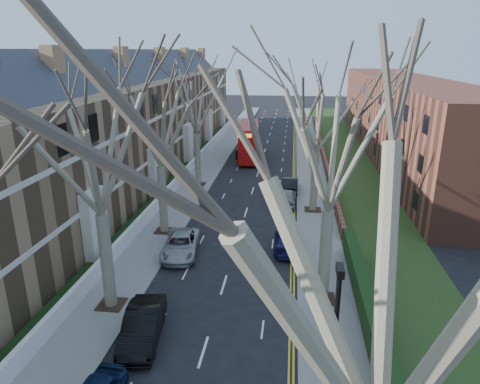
% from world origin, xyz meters
% --- Properties ---
extents(pavement_left, '(3.00, 102.00, 0.12)m').
position_xyz_m(pavement_left, '(-6.00, 39.00, 0.06)').
color(pavement_left, slate).
rests_on(pavement_left, ground).
extents(pavement_right, '(3.00, 102.00, 0.12)m').
position_xyz_m(pavement_right, '(6.00, 39.00, 0.06)').
color(pavement_right, slate).
rests_on(pavement_right, ground).
extents(terrace_left, '(9.70, 78.00, 13.60)m').
position_xyz_m(terrace_left, '(-13.65, 31.00, 5.53)').
color(terrace_left, brown).
rests_on(terrace_left, ground).
extents(flats_right, '(13.97, 54.00, 10.00)m').
position_xyz_m(flats_right, '(17.46, 43.00, 4.98)').
color(flats_right, brown).
rests_on(flats_right, ground).
extents(wall_hedge_right, '(0.70, 24.00, 1.80)m').
position_xyz_m(wall_hedge_right, '(7.70, 2.00, 1.12)').
color(wall_hedge_right, brown).
rests_on(wall_hedge_right, ground).
extents(front_wall_left, '(0.30, 78.00, 1.00)m').
position_xyz_m(front_wall_left, '(-7.65, 31.00, 0.62)').
color(front_wall_left, white).
rests_on(front_wall_left, ground).
extents(grass_verge_right, '(6.00, 102.00, 0.06)m').
position_xyz_m(grass_verge_right, '(10.50, 39.00, 0.15)').
color(grass_verge_right, '#213B15').
rests_on(grass_verge_right, ground).
extents(tree_left_mid, '(10.50, 10.50, 14.71)m').
position_xyz_m(tree_left_mid, '(-5.70, 6.00, 9.56)').
color(tree_left_mid, '#776F55').
rests_on(tree_left_mid, ground).
extents(tree_left_far, '(10.15, 10.15, 14.22)m').
position_xyz_m(tree_left_far, '(-5.70, 16.00, 9.24)').
color(tree_left_far, '#776F55').
rests_on(tree_left_far, ground).
extents(tree_left_dist, '(10.50, 10.50, 14.71)m').
position_xyz_m(tree_left_dist, '(-5.70, 28.00, 9.56)').
color(tree_left_dist, '#776F55').
rests_on(tree_left_dist, ground).
extents(tree_right_near, '(10.85, 10.85, 15.20)m').
position_xyz_m(tree_right_near, '(5.70, -6.00, 9.86)').
color(tree_right_near, '#776F55').
rests_on(tree_right_near, ground).
extents(tree_right_mid, '(10.50, 10.50, 14.71)m').
position_xyz_m(tree_right_mid, '(5.70, 8.00, 9.56)').
color(tree_right_mid, '#776F55').
rests_on(tree_right_mid, ground).
extents(tree_right_far, '(10.15, 10.15, 14.22)m').
position_xyz_m(tree_right_far, '(5.70, 22.00, 9.24)').
color(tree_right_far, '#776F55').
rests_on(tree_right_far, ground).
extents(double_decker_bus, '(3.23, 10.37, 4.30)m').
position_xyz_m(double_decker_bus, '(-1.75, 40.09, 2.11)').
color(double_decker_bus, '#A30E0B').
rests_on(double_decker_bus, ground).
extents(car_left_mid, '(2.23, 4.83, 1.53)m').
position_xyz_m(car_left_mid, '(-3.04, 3.54, 0.77)').
color(car_left_mid, black).
rests_on(car_left_mid, ground).
extents(car_left_far, '(2.83, 5.18, 1.38)m').
position_xyz_m(car_left_far, '(-3.53, 12.62, 0.69)').
color(car_left_far, '#97989C').
rests_on(car_left_far, ground).
extents(car_right_near, '(1.88, 4.53, 1.31)m').
position_xyz_m(car_right_near, '(3.64, 14.30, 0.66)').
color(car_right_near, '#181650').
rests_on(car_right_near, ground).
extents(car_right_mid, '(1.85, 4.33, 1.46)m').
position_xyz_m(car_right_mid, '(3.39, 23.37, 0.73)').
color(car_right_mid, gray).
rests_on(car_right_mid, ground).
extents(car_right_far, '(1.54, 4.28, 1.41)m').
position_xyz_m(car_right_far, '(3.68, 27.30, 0.70)').
color(car_right_far, black).
rests_on(car_right_far, ground).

